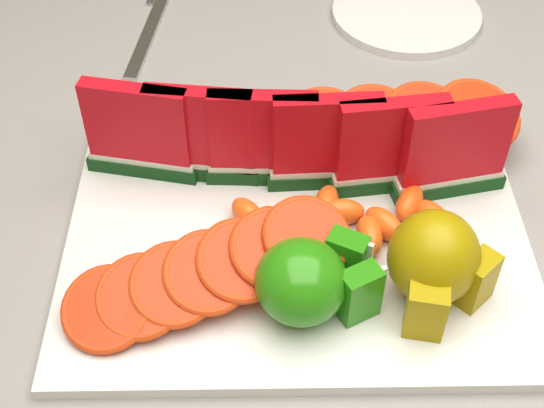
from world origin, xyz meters
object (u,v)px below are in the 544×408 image
apple_cluster (310,281)px  fork (148,32)px  platter (297,240)px  pear_cluster (436,262)px  side_plate (406,14)px

apple_cluster → fork: 0.45m
platter → pear_cluster: size_ratio=4.25×
pear_cluster → side_plate: pear_cluster is taller
pear_cluster → fork: bearing=124.0°
platter → apple_cluster: (0.01, -0.08, 0.04)m
fork → side_plate: bearing=5.6°
pear_cluster → platter: bearing=148.6°
platter → pear_cluster: (0.10, -0.06, 0.04)m
platter → side_plate: size_ratio=2.09×
side_plate → fork: (-0.31, -0.03, -0.00)m
apple_cluster → side_plate: 0.46m
apple_cluster → pear_cluster: pear_cluster is taller
side_plate → pear_cluster: bearing=-95.7°
fork → platter: bearing=-63.9°
fork → pear_cluster: bearing=-56.0°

